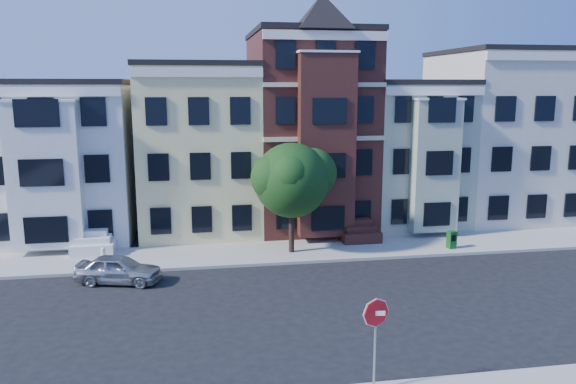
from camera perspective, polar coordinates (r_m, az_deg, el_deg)
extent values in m
plane|color=black|center=(23.90, 9.21, -11.38)|extent=(120.00, 120.00, 0.00)
cube|color=#9E9B93|center=(31.12, 4.47, -5.85)|extent=(60.00, 4.00, 0.15)
cube|color=silver|center=(36.49, -21.68, 2.99)|extent=(8.00, 9.00, 9.00)
cube|color=#F1E296|center=(35.63, -9.03, 4.26)|extent=(7.00, 9.00, 10.00)
cube|color=#411C17|center=(36.28, 2.10, 6.09)|extent=(7.00, 9.00, 12.00)
cube|color=#9DAB91|center=(38.28, 11.68, 3.86)|extent=(6.00, 9.00, 9.00)
cube|color=beige|center=(41.23, 20.88, 5.26)|extent=(8.00, 9.00, 11.00)
imported|color=#AEB1B7|center=(27.14, -16.84, -7.51)|extent=(4.14, 2.49, 1.32)
cube|color=#15591C|center=(32.16, 16.28, -4.68)|extent=(0.50, 0.47, 0.96)
cylinder|color=silver|center=(29.73, -18.23, -6.33)|extent=(0.29, 0.29, 0.68)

